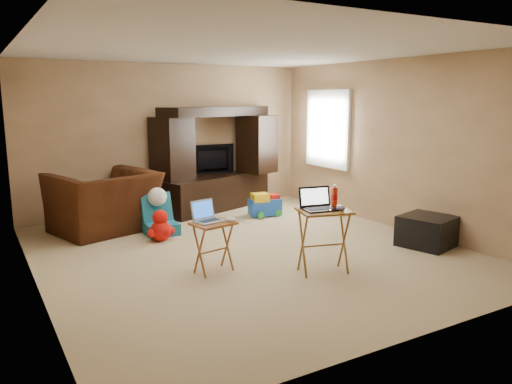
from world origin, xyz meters
TOP-DOWN VIEW (x-y plane):
  - floor at (0.00, 0.00)m, footprint 5.50×5.50m
  - ceiling at (0.00, 0.00)m, footprint 5.50×5.50m
  - wall_back at (0.00, 2.75)m, footprint 5.00×0.00m
  - wall_front at (0.00, -2.75)m, footprint 5.00×0.00m
  - wall_left at (-2.50, 0.00)m, footprint 0.00×5.50m
  - wall_right at (2.50, 0.00)m, footprint 0.00×5.50m
  - window_pane at (2.48, 1.55)m, footprint 0.00×1.20m
  - window_frame at (2.46, 1.55)m, footprint 0.06×1.14m
  - entertainment_center at (0.75, 2.45)m, footprint 2.24×1.26m
  - television at (0.75, 2.63)m, footprint 0.91×0.15m
  - recliner at (-1.35, 1.87)m, footprint 1.64×1.52m
  - child_rocker at (-0.69, 1.32)m, footprint 0.45×0.51m
  - plush_toy at (-0.81, 1.00)m, footprint 0.40×0.33m
  - push_toy at (1.19, 1.56)m, footprint 0.60×0.48m
  - ottoman at (2.16, -0.99)m, footprint 0.77×0.77m
  - tray_table_left at (-0.72, -0.49)m, footprint 0.50×0.43m
  - tray_table_right at (0.34, -1.12)m, footprint 0.65×0.57m
  - laptop_left at (-0.75, -0.46)m, footprint 0.35×0.31m
  - laptop_right at (0.30, -1.10)m, footprint 0.42×0.37m
  - mouse_left at (-0.54, -0.56)m, footprint 0.11×0.14m
  - mouse_right at (0.47, -1.24)m, footprint 0.14×0.17m
  - water_bottle at (0.54, -1.04)m, footprint 0.07×0.07m

SIDE VIEW (x-z plane):
  - floor at x=0.00m, z-range 0.00..0.00m
  - push_toy at x=1.19m, z-range 0.00..0.40m
  - ottoman at x=2.16m, z-range 0.00..0.40m
  - plush_toy at x=-0.81m, z-range 0.00..0.44m
  - tray_table_left at x=-0.72m, z-range 0.00..0.57m
  - child_rocker at x=-0.69m, z-range 0.00..0.59m
  - tray_table_right at x=0.34m, z-range 0.00..0.72m
  - recliner at x=-1.35m, z-range 0.00..0.88m
  - mouse_left at x=-0.54m, z-range 0.57..0.62m
  - laptop_left at x=-0.75m, z-range 0.57..0.81m
  - mouse_right at x=0.47m, z-range 0.72..0.78m
  - water_bottle at x=0.54m, z-range 0.72..0.94m
  - laptop_right at x=0.30m, z-range 0.72..0.96m
  - television at x=0.75m, z-range 0.59..1.12m
  - entertainment_center at x=0.75m, z-range 0.00..1.78m
  - wall_back at x=0.00m, z-range -1.25..3.75m
  - wall_front at x=0.00m, z-range -1.25..3.75m
  - wall_left at x=-2.50m, z-range -1.50..4.00m
  - wall_right at x=2.50m, z-range -1.50..4.00m
  - window_pane at x=2.48m, z-range 0.80..2.00m
  - window_frame at x=2.46m, z-range 0.73..2.07m
  - ceiling at x=0.00m, z-range 2.50..2.50m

